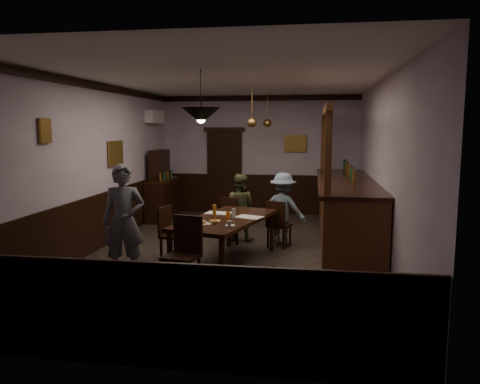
% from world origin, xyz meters
% --- Properties ---
extents(room, '(5.01, 8.01, 3.01)m').
position_xyz_m(room, '(0.00, 0.00, 1.50)').
color(room, '#2D2621').
rests_on(room, ground).
extents(dining_table, '(1.52, 2.38, 0.75)m').
position_xyz_m(dining_table, '(-0.01, -0.59, 0.69)').
color(dining_table, black).
rests_on(dining_table, ground).
extents(chair_far_left, '(0.51, 0.51, 0.89)m').
position_xyz_m(chair_far_left, '(-0.13, 0.76, 0.49)').
color(chair_far_left, black).
rests_on(chair_far_left, ground).
extents(chair_far_right, '(0.49, 0.49, 0.88)m').
position_xyz_m(chair_far_right, '(0.74, 0.54, 0.48)').
color(chair_far_right, black).
rests_on(chair_far_right, ground).
extents(chair_near, '(0.52, 0.52, 1.00)m').
position_xyz_m(chair_near, '(-0.35, -1.86, 0.55)').
color(chair_near, black).
rests_on(chair_near, ground).
extents(chair_side, '(0.47, 0.47, 0.90)m').
position_xyz_m(chair_side, '(-0.96, -0.55, 0.49)').
color(chair_side, black).
rests_on(chair_side, ground).
extents(person_standing, '(0.69, 0.53, 1.68)m').
position_xyz_m(person_standing, '(-1.34, -1.53, 0.84)').
color(person_standing, slate).
rests_on(person_standing, ground).
extents(person_seated_left, '(0.69, 0.57, 1.31)m').
position_xyz_m(person_seated_left, '(-0.05, 1.02, 0.65)').
color(person_seated_left, '#4C4F2F').
rests_on(person_seated_left, ground).
extents(person_seated_right, '(0.98, 0.72, 1.36)m').
position_xyz_m(person_seated_right, '(0.82, 0.80, 0.68)').
color(person_seated_right, slate).
rests_on(person_seated_right, ground).
extents(newspaper_left, '(0.45, 0.35, 0.01)m').
position_xyz_m(newspaper_left, '(-0.21, -0.19, 0.75)').
color(newspaper_left, silver).
rests_on(newspaper_left, dining_table).
extents(newspaper_right, '(0.50, 0.43, 0.01)m').
position_xyz_m(newspaper_right, '(0.35, -0.47, 0.75)').
color(newspaper_right, silver).
rests_on(newspaper_right, dining_table).
extents(napkin, '(0.18, 0.18, 0.00)m').
position_xyz_m(napkin, '(-0.14, -0.84, 0.75)').
color(napkin, '#EFD458').
rests_on(napkin, dining_table).
extents(saucer, '(0.15, 0.15, 0.01)m').
position_xyz_m(saucer, '(0.17, -1.19, 0.76)').
color(saucer, white).
rests_on(saucer, dining_table).
extents(coffee_cup, '(0.10, 0.10, 0.07)m').
position_xyz_m(coffee_cup, '(0.16, -1.23, 0.80)').
color(coffee_cup, white).
rests_on(coffee_cup, saucer).
extents(pastry_plate, '(0.22, 0.22, 0.01)m').
position_xyz_m(pastry_plate, '(-0.23, -1.12, 0.76)').
color(pastry_plate, white).
rests_on(pastry_plate, dining_table).
extents(pastry_ring_a, '(0.13, 0.13, 0.04)m').
position_xyz_m(pastry_ring_a, '(-0.27, -1.12, 0.79)').
color(pastry_ring_a, '#C68C47').
rests_on(pastry_ring_a, pastry_plate).
extents(pastry_ring_b, '(0.13, 0.13, 0.04)m').
position_xyz_m(pastry_ring_b, '(-0.11, -1.05, 0.79)').
color(pastry_ring_b, '#C68C47').
rests_on(pastry_ring_b, pastry_plate).
extents(soda_can, '(0.07, 0.07, 0.12)m').
position_xyz_m(soda_can, '(0.04, -0.68, 0.81)').
color(soda_can, orange).
rests_on(soda_can, dining_table).
extents(beer_glass, '(0.06, 0.06, 0.20)m').
position_xyz_m(beer_glass, '(-0.21, -0.52, 0.85)').
color(beer_glass, '#BF721E').
rests_on(beer_glass, dining_table).
extents(water_glass, '(0.06, 0.06, 0.15)m').
position_xyz_m(water_glass, '(0.11, -0.56, 0.82)').
color(water_glass, silver).
rests_on(water_glass, dining_table).
extents(pepper_mill, '(0.04, 0.04, 0.14)m').
position_xyz_m(pepper_mill, '(-0.59, -1.19, 0.82)').
color(pepper_mill, black).
rests_on(pepper_mill, dining_table).
extents(sideboard, '(0.45, 1.26, 1.67)m').
position_xyz_m(sideboard, '(-2.21, 2.77, 0.67)').
color(sideboard, black).
rests_on(sideboard, ground).
extents(bar_counter, '(1.06, 4.56, 2.55)m').
position_xyz_m(bar_counter, '(1.99, 1.11, 0.64)').
color(bar_counter, '#512815').
rests_on(bar_counter, ground).
extents(door_back, '(0.90, 0.06, 2.10)m').
position_xyz_m(door_back, '(-0.90, 3.95, 1.05)').
color(door_back, black).
rests_on(door_back, ground).
extents(ac_unit, '(0.20, 0.85, 0.30)m').
position_xyz_m(ac_unit, '(-2.38, 2.90, 2.45)').
color(ac_unit, white).
rests_on(ac_unit, ground).
extents(picture_left_small, '(0.04, 0.28, 0.36)m').
position_xyz_m(picture_left_small, '(-2.46, -1.60, 2.15)').
color(picture_left_small, olive).
rests_on(picture_left_small, ground).
extents(picture_left_large, '(0.04, 0.62, 0.48)m').
position_xyz_m(picture_left_large, '(-2.46, 0.80, 1.70)').
color(picture_left_large, olive).
rests_on(picture_left_large, ground).
extents(picture_back, '(0.55, 0.04, 0.42)m').
position_xyz_m(picture_back, '(0.90, 3.96, 1.80)').
color(picture_back, olive).
rests_on(picture_back, ground).
extents(pendant_iron, '(0.56, 0.56, 0.75)m').
position_xyz_m(pendant_iron, '(-0.21, -1.36, 2.36)').
color(pendant_iron, black).
rests_on(pendant_iron, ground).
extents(pendant_brass_mid, '(0.20, 0.20, 0.81)m').
position_xyz_m(pendant_brass_mid, '(0.10, 1.74, 2.30)').
color(pendant_brass_mid, '#BF8C3F').
rests_on(pendant_brass_mid, ground).
extents(pendant_brass_far, '(0.20, 0.20, 0.81)m').
position_xyz_m(pendant_brass_far, '(0.30, 2.97, 2.30)').
color(pendant_brass_far, '#BF8C3F').
rests_on(pendant_brass_far, ground).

